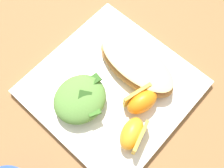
{
  "coord_description": "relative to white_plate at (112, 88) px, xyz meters",
  "views": [
    {
      "loc": [
        -0.15,
        -0.14,
        0.51
      ],
      "look_at": [
        0.0,
        0.0,
        0.03
      ],
      "focal_mm": 44.73,
      "sensor_mm": 36.0,
      "label": 1
    }
  ],
  "objects": [
    {
      "name": "ground",
      "position": [
        0.0,
        0.0,
        -0.01
      ],
      "size": [
        3.0,
        3.0,
        0.0
      ],
      "primitive_type": "plane",
      "color": "olive"
    },
    {
      "name": "white_plate",
      "position": [
        0.0,
        0.0,
        0.0
      ],
      "size": [
        0.28,
        0.28,
        0.02
      ],
      "primitive_type": "cube",
      "color": "white",
      "rests_on": "ground"
    },
    {
      "name": "cheesy_pizza_bread",
      "position": [
        0.06,
        -0.01,
        0.03
      ],
      "size": [
        0.08,
        0.17,
        0.04
      ],
      "color": "#B77F42",
      "rests_on": "white_plate"
    },
    {
      "name": "green_salad_pile",
      "position": [
        -0.06,
        0.02,
        0.03
      ],
      "size": [
        0.11,
        0.09,
        0.05
      ],
      "color": "#5B8E3D",
      "rests_on": "white_plate"
    },
    {
      "name": "orange_wedge_front",
      "position": [
        -0.05,
        -0.09,
        0.03
      ],
      "size": [
        0.07,
        0.05,
        0.04
      ],
      "color": "orange",
      "rests_on": "white_plate"
    },
    {
      "name": "orange_wedge_middle",
      "position": [
        0.01,
        -0.06,
        0.03
      ],
      "size": [
        0.07,
        0.05,
        0.04
      ],
      "color": "orange",
      "rests_on": "white_plate"
    }
  ]
}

